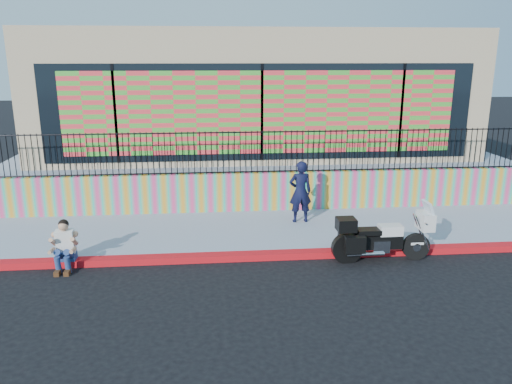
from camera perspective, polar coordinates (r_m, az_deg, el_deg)
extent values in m
plane|color=black|center=(11.46, 2.80, -7.55)|extent=(90.00, 90.00, 0.00)
cube|color=red|center=(11.43, 2.80, -7.20)|extent=(16.00, 0.30, 0.15)
cube|color=#868EA1|center=(12.96, 1.78, -4.44)|extent=(16.00, 3.00, 0.15)
cube|color=#E23B77|center=(14.29, 1.02, 0.07)|extent=(16.00, 0.20, 1.10)
cube|color=#868EA1|center=(19.25, -0.64, 3.79)|extent=(16.00, 10.00, 1.25)
cube|color=tan|center=(18.71, -0.61, 11.58)|extent=(14.00, 8.00, 4.00)
cube|color=black|center=(14.76, 0.68, 9.05)|extent=(12.60, 0.04, 2.80)
cube|color=#F4363D|center=(14.73, 0.70, 9.04)|extent=(11.48, 0.02, 2.40)
cylinder|color=black|center=(11.82, 17.80, -5.96)|extent=(0.61, 0.13, 0.61)
cylinder|color=black|center=(11.31, 10.35, -6.43)|extent=(0.61, 0.13, 0.61)
cube|color=black|center=(11.49, 14.21, -5.47)|extent=(0.88, 0.26, 0.32)
cube|color=silver|center=(11.50, 13.96, -5.91)|extent=(0.37, 0.32, 0.28)
cube|color=silver|center=(11.46, 15.09, -4.20)|extent=(0.51, 0.30, 0.22)
cube|color=black|center=(11.30, 12.73, -4.41)|extent=(0.51, 0.32, 0.11)
cube|color=silver|center=(11.69, 18.80, -3.14)|extent=(0.28, 0.48, 0.39)
cube|color=silver|center=(11.62, 19.09, -1.73)|extent=(0.17, 0.43, 0.31)
cube|color=black|center=(11.10, 10.26, -3.67)|extent=(0.41, 0.39, 0.28)
cube|color=black|center=(11.01, 11.26, -5.94)|extent=(0.45, 0.17, 0.37)
cube|color=black|center=(11.51, 10.48, -4.95)|extent=(0.45, 0.17, 0.37)
cube|color=silver|center=(11.79, 17.84, -5.54)|extent=(0.30, 0.15, 0.06)
imported|color=black|center=(13.24, 5.09, 0.04)|extent=(0.62, 0.43, 1.66)
cube|color=navy|center=(11.69, -20.74, -6.83)|extent=(0.36, 0.28, 0.18)
cube|color=silver|center=(11.53, -20.95, -5.29)|extent=(0.38, 0.27, 0.54)
sphere|color=tan|center=(11.38, -21.17, -3.66)|extent=(0.21, 0.21, 0.21)
cube|color=#472814|center=(11.40, -21.71, -8.53)|extent=(0.11, 0.26, 0.10)
cube|color=#472814|center=(11.34, -20.73, -8.55)|extent=(0.11, 0.26, 0.10)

